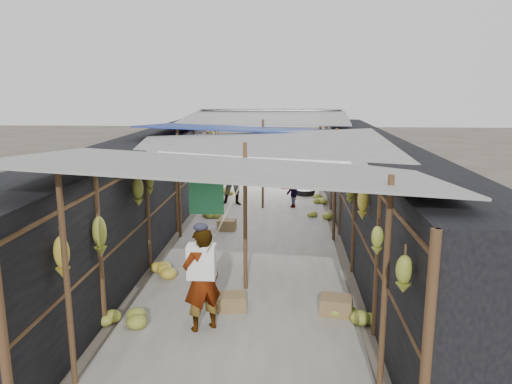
% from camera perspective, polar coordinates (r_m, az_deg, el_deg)
% --- Properties ---
extents(aisle_slab, '(3.60, 16.00, 0.02)m').
position_cam_1_polar(aisle_slab, '(12.26, 0.18, -4.63)').
color(aisle_slab, '#9E998E').
rests_on(aisle_slab, ground).
extents(stall_left, '(1.40, 15.00, 2.30)m').
position_cam_1_polar(stall_left, '(12.44, -12.33, 0.74)').
color(stall_left, black).
rests_on(stall_left, ground).
extents(stall_right, '(1.40, 15.00, 2.30)m').
position_cam_1_polar(stall_right, '(12.13, 13.03, 0.42)').
color(stall_right, black).
rests_on(stall_right, ground).
extents(crate_near, '(0.49, 0.42, 0.27)m').
position_cam_1_polar(crate_near, '(8.15, -2.81, -12.49)').
color(crate_near, olive).
rests_on(crate_near, ground).
extents(crate_mid, '(0.55, 0.47, 0.29)m').
position_cam_1_polar(crate_mid, '(8.10, 9.15, -12.73)').
color(crate_mid, olive).
rests_on(crate_mid, ground).
extents(crate_back, '(0.46, 0.39, 0.28)m').
position_cam_1_polar(crate_back, '(12.43, -3.35, -3.80)').
color(crate_back, olive).
rests_on(crate_back, ground).
extents(black_basin, '(0.65, 0.65, 0.20)m').
position_cam_1_polar(black_basin, '(16.52, 5.63, -0.03)').
color(black_basin, black).
rests_on(black_basin, ground).
extents(vendor_elderly, '(0.68, 0.62, 1.56)m').
position_cam_1_polar(vendor_elderly, '(7.33, -6.20, -9.97)').
color(vendor_elderly, silver).
rests_on(vendor_elderly, ground).
extents(shopper_blue, '(0.91, 0.74, 1.74)m').
position_cam_1_polar(shopper_blue, '(14.92, -2.60, 1.75)').
color(shopper_blue, '#2137A6').
rests_on(shopper_blue, ground).
extents(vendor_seated, '(0.59, 0.74, 1.01)m').
position_cam_1_polar(vendor_seated, '(14.66, 4.14, 0.08)').
color(vendor_seated, '#544E49').
rests_on(vendor_seated, ground).
extents(market_canopy, '(5.62, 15.20, 2.77)m').
position_cam_1_polar(market_canopy, '(12.14, 0.40, 6.76)').
color(market_canopy, brown).
rests_on(market_canopy, ground).
extents(hanging_bananas, '(3.96, 14.22, 0.87)m').
position_cam_1_polar(hanging_bananas, '(11.81, -0.62, 2.97)').
color(hanging_bananas, gold).
rests_on(hanging_bananas, ground).
extents(floor_bananas, '(3.99, 9.91, 0.33)m').
position_cam_1_polar(floor_bananas, '(12.63, 0.79, -3.45)').
color(floor_bananas, olive).
rests_on(floor_bananas, ground).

